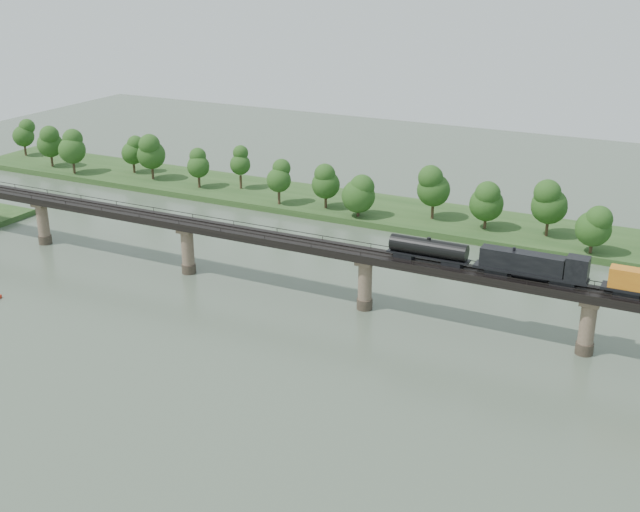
% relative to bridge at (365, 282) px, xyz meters
% --- Properties ---
extents(ground, '(400.00, 400.00, 0.00)m').
position_rel_bridge_xyz_m(ground, '(0.00, -30.00, -5.46)').
color(ground, '#3E4D3C').
rests_on(ground, ground).
extents(far_bank, '(300.00, 24.00, 1.60)m').
position_rel_bridge_xyz_m(far_bank, '(0.00, 55.00, -4.66)').
color(far_bank, '#26461C').
rests_on(far_bank, ground).
extents(bridge, '(236.00, 30.00, 11.50)m').
position_rel_bridge_xyz_m(bridge, '(0.00, 0.00, 0.00)').
color(bridge, '#473A2D').
rests_on(bridge, ground).
extents(bridge_superstructure, '(220.00, 4.90, 0.75)m').
position_rel_bridge_xyz_m(bridge_superstructure, '(0.00, 0.00, 6.33)').
color(bridge_superstructure, black).
rests_on(bridge_superstructure, bridge).
extents(far_treeline, '(289.06, 17.54, 13.60)m').
position_rel_bridge_xyz_m(far_treeline, '(-8.21, 50.52, 3.37)').
color(far_treeline, '#382619').
rests_on(far_treeline, far_bank).
extents(freight_train, '(76.62, 2.99, 5.27)m').
position_rel_bridge_xyz_m(freight_train, '(43.98, 0.00, 8.56)').
color(freight_train, black).
rests_on(freight_train, bridge).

